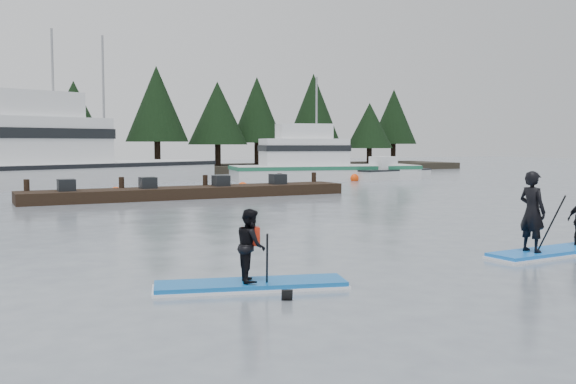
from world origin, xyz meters
name	(u,v)px	position (x,y,z in m)	size (l,w,h in m)	color
ground	(414,263)	(0.00, 0.00, 0.00)	(160.00, 160.00, 0.00)	slate
far_shore	(86,171)	(0.00, 42.00, 0.30)	(70.00, 8.00, 0.60)	#2D281E
treeline	(86,175)	(0.00, 42.00, 0.00)	(60.00, 4.00, 8.00)	black
fishing_boat_large	(61,172)	(-3.43, 29.47, 0.79)	(19.07, 11.20, 10.32)	silver
fishing_boat_medium	(320,172)	(13.25, 27.53, 0.54)	(13.22, 6.11, 7.83)	silver
skiff	(392,174)	(17.97, 25.69, 0.36)	(6.11, 1.83, 0.71)	silver
floating_dock	(191,192)	(0.81, 17.69, 0.25)	(15.16, 2.02, 0.51)	black
buoy_b	(116,196)	(-2.13, 20.07, 0.00)	(0.59, 0.59, 0.59)	#F3430C
buoy_c	(354,181)	(14.71, 25.50, 0.00)	(0.64, 0.64, 0.64)	#F3430C
buoy_d	(243,190)	(4.79, 20.99, 0.00)	(0.57, 0.57, 0.57)	#F3430C
paddleboard_solo	(251,263)	(-4.05, -0.63, 0.45)	(3.43, 1.68, 1.85)	#1360B2
paddleboard_duo	(551,227)	(3.37, -0.59, 0.63)	(3.64, 1.26, 2.41)	blue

